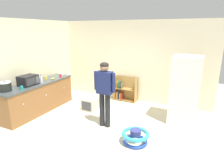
{
  "coord_description": "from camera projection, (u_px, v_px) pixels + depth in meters",
  "views": [
    {
      "loc": [
        2.16,
        -3.79,
        2.42
      ],
      "look_at": [
        0.07,
        0.55,
        1.04
      ],
      "focal_mm": 30.89,
      "sensor_mm": 36.0,
      "label": 1
    }
  ],
  "objects": [
    {
      "name": "bookshelf",
      "position": [
        124.0,
        90.0,
        6.71
      ],
      "size": [
        0.8,
        0.28,
        0.85
      ],
      "color": "#AC8042",
      "rests_on": "ground"
    },
    {
      "name": "back_wall",
      "position": [
        133.0,
        62.0,
        6.5
      ],
      "size": [
        5.2,
        0.06,
        2.7
      ],
      "primitive_type": "cube",
      "color": "beige",
      "rests_on": "ground"
    },
    {
      "name": "left_side_wall",
      "position": [
        41.0,
        63.0,
        6.28
      ],
      "size": [
        0.06,
        2.99,
        2.7
      ],
      "primitive_type": "cube",
      "color": "beige",
      "rests_on": "ground"
    },
    {
      "name": "kitchen_counter",
      "position": [
        39.0,
        97.0,
        5.78
      ],
      "size": [
        0.65,
        2.43,
        0.9
      ],
      "color": "brown",
      "rests_on": "ground"
    },
    {
      "name": "pet_carrier",
      "position": [
        91.0,
        103.0,
        6.02
      ],
      "size": [
        0.42,
        0.55,
        0.36
      ],
      "color": "beige",
      "rests_on": "ground"
    },
    {
      "name": "standing_person",
      "position": [
        105.0,
        89.0,
        4.72
      ],
      "size": [
        0.57,
        0.22,
        1.66
      ],
      "color": "black",
      "rests_on": "ground"
    },
    {
      "name": "clear_bottle",
      "position": [
        41.0,
        80.0,
        5.61
      ],
      "size": [
        0.07,
        0.07,
        0.25
      ],
      "color": "silver",
      "rests_on": "kitchen_counter"
    },
    {
      "name": "banana_bunch",
      "position": [
        53.0,
        78.0,
        6.01
      ],
      "size": [
        0.12,
        0.16,
        0.04
      ],
      "color": "yellow",
      "rests_on": "kitchen_counter"
    },
    {
      "name": "crock_pot",
      "position": [
        5.0,
        87.0,
        4.86
      ],
      "size": [
        0.3,
        0.3,
        0.26
      ],
      "color": "black",
      "rests_on": "kitchen_counter"
    },
    {
      "name": "teal_cup",
      "position": [
        22.0,
        88.0,
        4.99
      ],
      "size": [
        0.08,
        0.08,
        0.09
      ],
      "primitive_type": "cylinder",
      "color": "teal",
      "rests_on": "kitchen_counter"
    },
    {
      "name": "white_cup",
      "position": [
        62.0,
        74.0,
        6.52
      ],
      "size": [
        0.08,
        0.08,
        0.09
      ],
      "primitive_type": "cylinder",
      "color": "white",
      "rests_on": "kitchen_counter"
    },
    {
      "name": "baby_walker",
      "position": [
        135.0,
        136.0,
        4.2
      ],
      "size": [
        0.6,
        0.6,
        0.32
      ],
      "color": "#2647B9",
      "rests_on": "ground"
    },
    {
      "name": "red_cup",
      "position": [
        61.0,
        76.0,
        6.28
      ],
      "size": [
        0.08,
        0.08,
        0.09
      ],
      "primitive_type": "cylinder",
      "color": "red",
      "rests_on": "kitchen_counter"
    },
    {
      "name": "microwave",
      "position": [
        28.0,
        80.0,
        5.36
      ],
      "size": [
        0.37,
        0.48,
        0.28
      ],
      "color": "black",
      "rests_on": "kitchen_counter"
    },
    {
      "name": "ground_plane",
      "position": [
        100.0,
        129.0,
        4.85
      ],
      "size": [
        12.0,
        12.0,
        0.0
      ],
      "primitive_type": "plane",
      "color": "beige",
      "rests_on": "ground"
    },
    {
      "name": "yellow_cup",
      "position": [
        46.0,
        78.0,
        6.0
      ],
      "size": [
        0.08,
        0.08,
        0.09
      ],
      "primitive_type": "cylinder",
      "color": "yellow",
      "rests_on": "kitchen_counter"
    },
    {
      "name": "refrigerator",
      "position": [
        185.0,
        90.0,
        4.97
      ],
      "size": [
        0.73,
        0.68,
        1.78
      ],
      "color": "white",
      "rests_on": "ground"
    }
  ]
}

